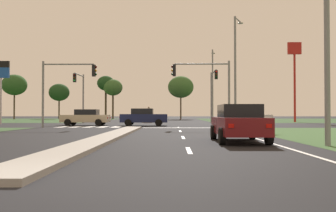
# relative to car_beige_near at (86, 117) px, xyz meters

# --- Properties ---
(ground_plane) EXTENTS (200.00, 200.00, 0.00)m
(ground_plane) POSITION_rel_car_beige_near_xyz_m (5.27, 1.68, -0.79)
(ground_plane) COLOR black
(grass_verge_far_left) EXTENTS (35.00, 35.00, 0.01)m
(grass_verge_far_left) POSITION_rel_car_beige_near_xyz_m (-20.23, 26.18, -0.78)
(grass_verge_far_left) COLOR #2D4C28
(grass_verge_far_left) RESTS_ON ground
(grass_verge_far_right) EXTENTS (35.00, 35.00, 0.01)m
(grass_verge_far_right) POSITION_rel_car_beige_near_xyz_m (30.77, 26.18, -0.78)
(grass_verge_far_right) COLOR #2D4C28
(grass_verge_far_right) RESTS_ON ground
(median_island_near) EXTENTS (1.20, 22.00, 0.14)m
(median_island_near) POSITION_rel_car_beige_near_xyz_m (5.27, -17.32, -0.72)
(median_island_near) COLOR gray
(median_island_near) RESTS_ON ground
(median_island_far) EXTENTS (1.20, 36.00, 0.14)m
(median_island_far) POSITION_rel_car_beige_near_xyz_m (5.27, 26.68, -0.72)
(median_island_far) COLOR gray
(median_island_far) RESTS_ON ground
(lane_dash_near) EXTENTS (0.14, 2.00, 0.01)m
(lane_dash_near) POSITION_rel_car_beige_near_xyz_m (8.77, -22.70, -0.78)
(lane_dash_near) COLOR silver
(lane_dash_near) RESTS_ON ground
(lane_dash_second) EXTENTS (0.14, 2.00, 0.01)m
(lane_dash_second) POSITION_rel_car_beige_near_xyz_m (8.77, -16.70, -0.78)
(lane_dash_second) COLOR silver
(lane_dash_second) RESTS_ON ground
(lane_dash_third) EXTENTS (0.14, 2.00, 0.01)m
(lane_dash_third) POSITION_rel_car_beige_near_xyz_m (8.77, -10.70, -0.78)
(lane_dash_third) COLOR silver
(lane_dash_third) RESTS_ON ground
(lane_dash_fourth) EXTENTS (0.14, 2.00, 0.01)m
(lane_dash_fourth) POSITION_rel_car_beige_near_xyz_m (8.77, -4.70, -0.78)
(lane_dash_fourth) COLOR silver
(lane_dash_fourth) RESTS_ON ground
(edge_line_right) EXTENTS (0.14, 24.00, 0.01)m
(edge_line_right) POSITION_rel_car_beige_near_xyz_m (12.12, -16.32, -0.78)
(edge_line_right) COLOR silver
(edge_line_right) RESTS_ON ground
(stop_bar_near) EXTENTS (6.40, 0.50, 0.01)m
(stop_bar_near) POSITION_rel_car_beige_near_xyz_m (9.07, -5.32, -0.78)
(stop_bar_near) COLOR silver
(stop_bar_near) RESTS_ON ground
(crosswalk_bar_near) EXTENTS (0.70, 2.80, 0.01)m
(crosswalk_bar_near) POSITION_rel_car_beige_near_xyz_m (-1.13, -3.52, -0.78)
(crosswalk_bar_near) COLOR silver
(crosswalk_bar_near) RESTS_ON ground
(crosswalk_bar_second) EXTENTS (0.70, 2.80, 0.01)m
(crosswalk_bar_second) POSITION_rel_car_beige_near_xyz_m (0.02, -3.52, -0.78)
(crosswalk_bar_second) COLOR silver
(crosswalk_bar_second) RESTS_ON ground
(crosswalk_bar_third) EXTENTS (0.70, 2.80, 0.01)m
(crosswalk_bar_third) POSITION_rel_car_beige_near_xyz_m (1.17, -3.52, -0.78)
(crosswalk_bar_third) COLOR silver
(crosswalk_bar_third) RESTS_ON ground
(crosswalk_bar_fourth) EXTENTS (0.70, 2.80, 0.01)m
(crosswalk_bar_fourth) POSITION_rel_car_beige_near_xyz_m (2.32, -3.52, -0.78)
(crosswalk_bar_fourth) COLOR silver
(crosswalk_bar_fourth) RESTS_ON ground
(crosswalk_bar_fifth) EXTENTS (0.70, 2.80, 0.01)m
(crosswalk_bar_fifth) POSITION_rel_car_beige_near_xyz_m (3.47, -3.52, -0.78)
(crosswalk_bar_fifth) COLOR silver
(crosswalk_bar_fifth) RESTS_ON ground
(crosswalk_bar_sixth) EXTENTS (0.70, 2.80, 0.01)m
(crosswalk_bar_sixth) POSITION_rel_car_beige_near_xyz_m (4.62, -3.52, -0.78)
(crosswalk_bar_sixth) COLOR silver
(crosswalk_bar_sixth) RESTS_ON ground
(car_beige_near) EXTENTS (4.52, 2.03, 1.54)m
(car_beige_near) POSITION_rel_car_beige_near_xyz_m (0.00, 0.00, 0.00)
(car_beige_near) COLOR #BCAD8E
(car_beige_near) RESTS_ON ground
(car_maroon_second) EXTENTS (1.96, 4.39, 1.53)m
(car_maroon_second) POSITION_rel_car_beige_near_xyz_m (10.97, -19.26, -0.01)
(car_maroon_second) COLOR maroon
(car_maroon_second) RESTS_ON ground
(car_black_third) EXTENTS (1.97, 4.24, 1.56)m
(car_black_third) POSITION_rel_car_beige_near_xyz_m (2.84, 26.18, 0.01)
(car_black_third) COLOR black
(car_black_third) RESTS_ON ground
(car_navy_fourth) EXTENTS (4.40, 2.10, 1.61)m
(car_navy_fourth) POSITION_rel_car_beige_near_xyz_m (5.57, -0.41, 0.03)
(car_navy_fourth) COLOR #161E47
(car_navy_fourth) RESTS_ON ground
(car_white_fifth) EXTENTS (4.51, 1.95, 1.55)m
(car_white_fifth) POSITION_rel_car_beige_near_xyz_m (15.84, 1.69, 0.01)
(car_white_fifth) COLOR silver
(car_white_fifth) RESTS_ON ground
(car_teal_sixth) EXTENTS (1.95, 4.52, 1.60)m
(car_teal_sixth) POSITION_rel_car_beige_near_xyz_m (3.03, 32.40, 0.03)
(car_teal_sixth) COLOR #19565B
(car_teal_sixth) RESTS_ON ground
(traffic_signal_near_right) EXTENTS (4.81, 0.32, 5.44)m
(traffic_signal_near_right) POSITION_rel_car_beige_near_xyz_m (11.10, -4.92, 2.98)
(traffic_signal_near_right) COLOR gray
(traffic_signal_near_right) RESTS_ON ground
(traffic_signal_near_left) EXTENTS (4.51, 0.32, 5.44)m
(traffic_signal_near_left) POSITION_rel_car_beige_near_xyz_m (-0.69, -4.92, 2.96)
(traffic_signal_near_left) COLOR gray
(traffic_signal_near_left) RESTS_ON ground
(traffic_signal_far_left) EXTENTS (0.32, 4.11, 5.78)m
(traffic_signal_far_left) POSITION_rel_car_beige_near_xyz_m (-2.33, 6.85, 3.15)
(traffic_signal_far_left) COLOR gray
(traffic_signal_far_left) RESTS_ON ground
(traffic_signal_far_right) EXTENTS (0.32, 5.08, 6.00)m
(traffic_signal_far_right) POSITION_rel_car_beige_near_xyz_m (12.87, 6.50, 3.35)
(traffic_signal_far_right) COLOR gray
(traffic_signal_far_right) RESTS_ON ground
(street_lamp_near) EXTENTS (2.63, 0.80, 9.42)m
(street_lamp_near) POSITION_rel_car_beige_near_xyz_m (14.08, -21.06, 4.50)
(street_lamp_near) COLOR gray
(street_lamp_near) RESTS_ON ground
(street_lamp_second) EXTENTS (1.16, 1.81, 9.83)m
(street_lamp_second) POSITION_rel_car_beige_near_xyz_m (13.92, -2.04, 4.65)
(street_lamp_second) COLOR gray
(street_lamp_second) RESTS_ON ground
(street_lamp_third) EXTENTS (0.69, 2.13, 10.04)m
(street_lamp_third) POSITION_rel_car_beige_near_xyz_m (13.88, 15.82, 4.78)
(street_lamp_third) COLOR gray
(street_lamp_third) RESTS_ON ground
(pedestrian_at_median) EXTENTS (0.34, 0.34, 1.89)m
(pedestrian_at_median) POSITION_rel_car_beige_near_xyz_m (5.31, 10.73, 0.51)
(pedestrian_at_median) COLOR #335184
(pedestrian_at_median) RESTS_ON median_island_far
(fastfood_pole_sign) EXTENTS (1.80, 0.40, 10.65)m
(fastfood_pole_sign) POSITION_rel_car_beige_near_xyz_m (24.58, 13.78, 7.04)
(fastfood_pole_sign) COLOR red
(fastfood_pole_sign) RESTS_ON ground
(fuel_price_totem) EXTENTS (1.80, 0.24, 6.72)m
(fuel_price_totem) POSITION_rel_car_beige_near_xyz_m (-9.96, 3.63, 4.13)
(fuel_price_totem) COLOR silver
(fuel_price_totem) RESTS_ON ground
(treeline_near) EXTENTS (4.78, 4.78, 8.76)m
(treeline_near) POSITION_rel_car_beige_near_xyz_m (-22.73, 35.60, 5.92)
(treeline_near) COLOR #423323
(treeline_near) RESTS_ON ground
(treeline_second) EXTENTS (4.14, 4.14, 7.21)m
(treeline_second) POSITION_rel_car_beige_near_xyz_m (-14.97, 38.94, 4.65)
(treeline_second) COLOR #423323
(treeline_second) RESTS_ON ground
(treeline_third) EXTENTS (3.61, 3.61, 8.96)m
(treeline_third) POSITION_rel_car_beige_near_xyz_m (-5.61, 40.18, 6.53)
(treeline_third) COLOR #423323
(treeline_third) RESTS_ON ground
(treeline_fourth) EXTENTS (3.94, 3.94, 8.17)m
(treeline_fourth) POSITION_rel_car_beige_near_xyz_m (-4.00, 39.49, 5.66)
(treeline_fourth) COLOR #423323
(treeline_fourth) RESTS_ON ground
(treeline_fifth) EXTENTS (5.13, 5.13, 8.61)m
(treeline_fifth) POSITION_rel_car_beige_near_xyz_m (9.95, 37.51, 5.63)
(treeline_fifth) COLOR #423323
(treeline_fifth) RESTS_ON ground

